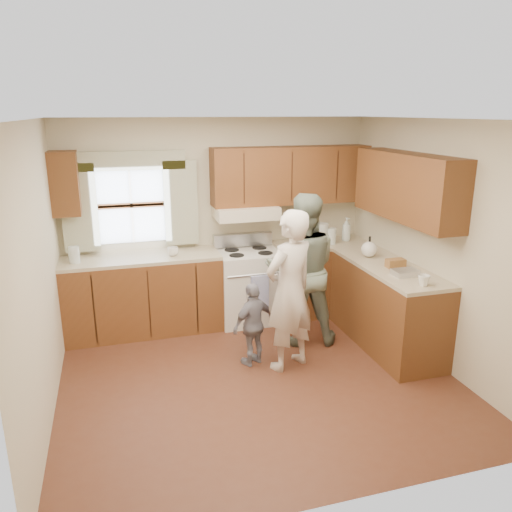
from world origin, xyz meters
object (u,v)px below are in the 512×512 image
object	(u,v)px
stove	(248,285)
child	(253,324)
woman_right	(302,270)
woman_left	(290,291)

from	to	relation	value
stove	child	distance (m)	1.16
stove	woman_right	world-z (taller)	woman_right
stove	woman_right	bearing A→B (deg)	-60.70
child	stove	bearing A→B (deg)	-128.28
stove	woman_left	world-z (taller)	woman_left
woman_left	child	size ratio (longest dim) A/B	1.86
woman_left	stove	bearing A→B (deg)	-111.37
woman_right	child	size ratio (longest dim) A/B	1.93
stove	woman_right	xyz separation A→B (m)	(0.42, -0.75, 0.39)
stove	child	bearing A→B (deg)	-102.72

